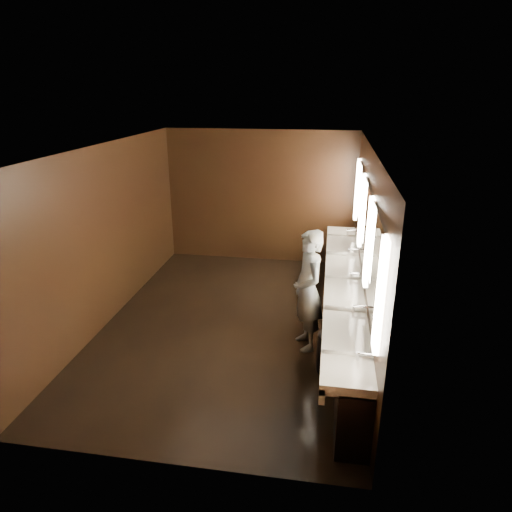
{
  "coord_description": "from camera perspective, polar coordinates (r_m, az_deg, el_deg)",
  "views": [
    {
      "loc": [
        1.44,
        -6.42,
        3.6
      ],
      "look_at": [
        0.39,
        0.0,
        1.18
      ],
      "focal_mm": 32.0,
      "sensor_mm": 36.0,
      "label": 1
    }
  ],
  "objects": [
    {
      "name": "sink_counter",
      "position": [
        7.14,
        11.21,
        -5.8
      ],
      "size": [
        0.55,
        5.4,
        1.01
      ],
      "color": "black",
      "rests_on": "floor"
    },
    {
      "name": "wall_right",
      "position": [
        6.81,
        13.46,
        0.96
      ],
      "size": [
        0.02,
        6.0,
        2.8
      ],
      "primitive_type": "cube",
      "color": "black",
      "rests_on": "floor"
    },
    {
      "name": "wall_front",
      "position": [
        4.31,
        -11.85,
        -10.76
      ],
      "size": [
        4.0,
        0.02,
        2.8
      ],
      "primitive_type": "cube",
      "color": "black",
      "rests_on": "floor"
    },
    {
      "name": "trash_bin",
      "position": [
        6.29,
        9.27,
        -11.84
      ],
      "size": [
        0.41,
        0.41,
        0.55
      ],
      "primitive_type": "cylinder",
      "rotation": [
        0.0,
        0.0,
        0.16
      ],
      "color": "#232326",
      "rests_on": "floor"
    },
    {
      "name": "floor",
      "position": [
        7.5,
        -3.01,
        -8.33
      ],
      "size": [
        6.0,
        6.0,
        0.0
      ],
      "primitive_type": "plane",
      "color": "black",
      "rests_on": "ground"
    },
    {
      "name": "person",
      "position": [
        6.51,
        6.52,
        -4.32
      ],
      "size": [
        0.63,
        0.76,
        1.78
      ],
      "primitive_type": "imported",
      "rotation": [
        0.0,
        0.0,
        -1.21
      ],
      "color": "#91ABD8",
      "rests_on": "floor"
    },
    {
      "name": "wall_left",
      "position": [
        7.61,
        -18.12,
        2.54
      ],
      "size": [
        0.02,
        6.0,
        2.8
      ],
      "primitive_type": "cube",
      "color": "black",
      "rests_on": "floor"
    },
    {
      "name": "mirror_band",
      "position": [
        6.7,
        13.54,
        3.79
      ],
      "size": [
        0.06,
        5.03,
        1.15
      ],
      "color": "#FCE8C7",
      "rests_on": "wall_right"
    },
    {
      "name": "wall_back",
      "position": [
        9.78,
        0.54,
        7.39
      ],
      "size": [
        4.0,
        0.02,
        2.8
      ],
      "primitive_type": "cube",
      "color": "black",
      "rests_on": "floor"
    },
    {
      "name": "ceiling",
      "position": [
        6.63,
        -3.46,
        13.42
      ],
      "size": [
        4.0,
        6.0,
        0.02
      ],
      "primitive_type": "cube",
      "color": "#2D2D2B",
      "rests_on": "wall_back"
    }
  ]
}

